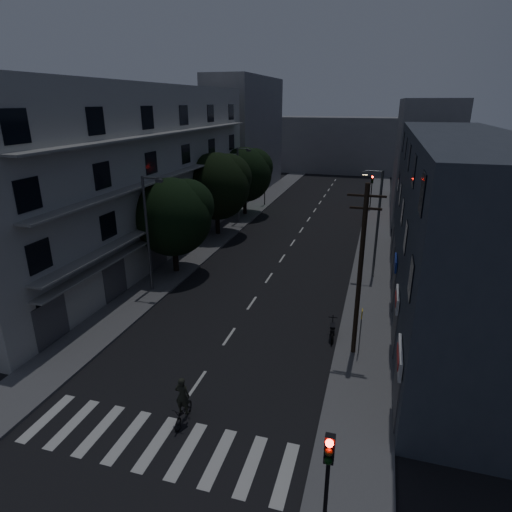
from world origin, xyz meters
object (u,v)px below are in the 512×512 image
Objects in this scene: traffic_signal_near at (328,470)px; utility_pole at (360,269)px; bus_stop_sign at (361,324)px; motorcycle at (332,331)px; cyclist at (183,407)px.

utility_pole reaches higher than traffic_signal_near.
motorcycle is at bearing 138.39° from bus_stop_sign.
utility_pole is 4.78m from motorcycle.
utility_pole is at bearing 45.62° from cyclist.
utility_pole reaches higher than cyclist.
traffic_signal_near is at bearing -90.46° from utility_pole.
bus_stop_sign is (0.37, 11.00, -1.21)m from traffic_signal_near.
traffic_signal_near reaches higher than motorcycle.
utility_pole is at bearing -52.42° from motorcycle.
bus_stop_sign is at bearing -47.64° from motorcycle.
cyclist is at bearing -127.12° from motorcycle.
motorcycle is at bearing 56.21° from cyclist.
cyclist is (-6.34, 3.83, -2.37)m from traffic_signal_near.
traffic_signal_near is at bearing -33.79° from cyclist.
cyclist is at bearing -133.09° from bus_stop_sign.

